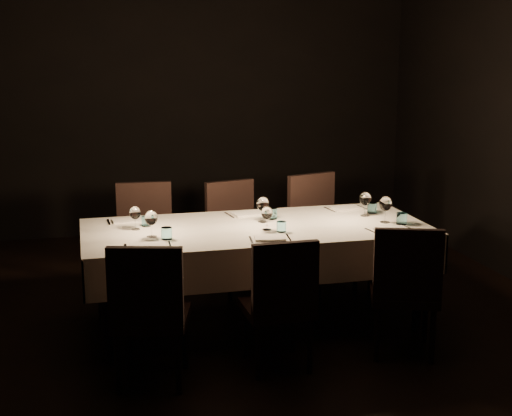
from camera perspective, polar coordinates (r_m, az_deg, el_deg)
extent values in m
cube|color=black|center=(5.48, 0.00, -9.27)|extent=(5.00, 6.00, 0.01)
cube|color=black|center=(8.05, -5.26, 8.69)|extent=(5.00, 0.01, 3.00)
cube|color=black|center=(2.36, 18.00, -1.11)|extent=(5.00, 0.01, 3.00)
cube|color=black|center=(5.25, 0.00, -1.81)|extent=(2.40, 1.00, 0.04)
cylinder|color=black|center=(4.82, -11.90, -8.10)|extent=(0.07, 0.07, 0.71)
cylinder|color=black|center=(5.62, -12.27, -5.14)|extent=(0.07, 0.07, 0.71)
cylinder|color=black|center=(5.36, 12.87, -6.01)|extent=(0.07, 0.07, 0.71)
cylinder|color=black|center=(6.09, 9.32, -3.62)|extent=(0.07, 0.07, 0.71)
cube|color=beige|center=(5.25, 0.00, -1.53)|extent=(2.52, 1.12, 0.01)
cube|color=beige|center=(5.81, -1.33, -1.64)|extent=(2.52, 0.01, 0.28)
cube|color=beige|center=(4.77, 1.62, -4.80)|extent=(2.52, 0.01, 0.28)
cube|color=beige|center=(5.71, 12.31, -2.18)|extent=(0.01, 1.12, 0.28)
cube|color=beige|center=(5.14, -13.73, -3.90)|extent=(0.01, 1.12, 0.28)
cylinder|color=black|center=(4.72, -5.69, -10.49)|extent=(0.04, 0.04, 0.38)
cylinder|color=black|center=(4.39, -6.22, -12.33)|extent=(0.04, 0.04, 0.38)
cylinder|color=black|center=(4.77, -10.09, -10.36)|extent=(0.04, 0.04, 0.38)
cylinder|color=black|center=(4.44, -10.97, -12.16)|extent=(0.04, 0.04, 0.38)
cube|color=black|center=(4.49, -8.33, -8.73)|extent=(0.54, 0.54, 0.06)
cube|color=black|center=(4.22, -8.85, -6.25)|extent=(0.44, 0.16, 0.48)
cube|color=silver|center=(4.75, -8.64, -3.02)|extent=(0.24, 0.16, 0.02)
cube|color=silver|center=(4.74, -10.39, -3.18)|extent=(0.03, 0.21, 0.01)
cube|color=silver|center=(4.76, -6.89, -2.98)|extent=(0.02, 0.21, 0.01)
cylinder|color=#B4E6F2|center=(4.93, -7.17, -2.01)|extent=(0.08, 0.08, 0.08)
cylinder|color=white|center=(5.00, -8.34, -2.28)|extent=(0.07, 0.07, 0.00)
cylinder|color=white|center=(4.99, -8.35, -1.76)|extent=(0.01, 0.01, 0.09)
ellipsoid|color=white|center=(4.97, -8.38, -0.78)|extent=(0.09, 0.09, 0.11)
cylinder|color=black|center=(4.94, 2.97, -9.44)|extent=(0.04, 0.04, 0.37)
cylinder|color=black|center=(4.64, 4.33, -10.97)|extent=(0.04, 0.04, 0.37)
cylinder|color=black|center=(4.85, -0.96, -9.86)|extent=(0.04, 0.04, 0.37)
cylinder|color=black|center=(4.54, 0.15, -11.46)|extent=(0.04, 0.04, 0.37)
cube|color=black|center=(4.66, 1.64, -8.01)|extent=(0.43, 0.43, 0.06)
cube|color=black|center=(4.41, 2.36, -5.66)|extent=(0.43, 0.06, 0.46)
cube|color=silver|center=(4.89, 1.12, -2.43)|extent=(0.23, 0.16, 0.02)
cube|color=silver|center=(4.86, -0.40, -2.58)|extent=(0.04, 0.19, 0.01)
cube|color=silver|center=(4.93, 2.62, -2.38)|extent=(0.04, 0.19, 0.01)
cylinder|color=#B4E6F2|center=(5.08, 2.04, -1.50)|extent=(0.07, 0.07, 0.07)
cylinder|color=white|center=(5.15, 0.88, -1.73)|extent=(0.06, 0.06, 0.00)
cylinder|color=white|center=(5.14, 0.88, -1.27)|extent=(0.01, 0.01, 0.08)
ellipsoid|color=white|center=(5.12, 0.88, -0.40)|extent=(0.08, 0.08, 0.10)
cylinder|color=black|center=(5.22, 13.39, -8.45)|extent=(0.04, 0.04, 0.38)
cylinder|color=black|center=(4.89, 13.93, -9.95)|extent=(0.04, 0.04, 0.38)
cylinder|color=black|center=(5.19, 9.40, -8.42)|extent=(0.04, 0.04, 0.38)
cylinder|color=black|center=(4.85, 9.66, -9.93)|extent=(0.04, 0.04, 0.38)
cube|color=black|center=(4.96, 11.71, -6.80)|extent=(0.56, 0.56, 0.06)
cube|color=black|center=(4.70, 12.08, -4.48)|extent=(0.43, 0.20, 0.48)
cube|color=silver|center=(5.20, 10.89, -1.74)|extent=(0.26, 0.18, 0.02)
cube|color=silver|center=(5.14, 9.33, -1.91)|extent=(0.05, 0.22, 0.01)
cube|color=silver|center=(5.26, 12.40, -1.69)|extent=(0.04, 0.22, 0.01)
cylinder|color=#B4E6F2|center=(5.41, 11.58, -0.83)|extent=(0.08, 0.08, 0.09)
cylinder|color=white|center=(5.45, 10.27, -1.12)|extent=(0.07, 0.07, 0.00)
cylinder|color=white|center=(5.44, 10.29, -0.62)|extent=(0.01, 0.01, 0.09)
ellipsoid|color=white|center=(5.42, 10.32, 0.33)|extent=(0.10, 0.10, 0.11)
cylinder|color=black|center=(5.83, -10.57, -6.01)|extent=(0.04, 0.04, 0.40)
cylinder|color=black|center=(6.19, -10.52, -4.91)|extent=(0.04, 0.04, 0.40)
cylinder|color=black|center=(5.83, -6.85, -5.87)|extent=(0.04, 0.04, 0.40)
cylinder|color=black|center=(6.19, -7.02, -4.78)|extent=(0.04, 0.04, 0.40)
cube|color=black|center=(5.94, -8.81, -3.28)|extent=(0.49, 0.49, 0.06)
cube|color=black|center=(6.07, -8.93, -0.25)|extent=(0.46, 0.09, 0.50)
cube|color=silver|center=(5.48, -10.32, -1.00)|extent=(0.22, 0.15, 0.02)
cube|color=silver|center=(5.47, -11.70, -1.12)|extent=(0.02, 0.19, 0.01)
cube|color=silver|center=(5.49, -8.95, -0.97)|extent=(0.02, 0.19, 0.01)
cylinder|color=#B4E6F2|center=(5.30, -8.78, -1.06)|extent=(0.07, 0.07, 0.07)
cylinder|color=white|center=(5.23, -9.61, -1.68)|extent=(0.06, 0.06, 0.00)
cylinder|color=white|center=(5.22, -9.62, -1.24)|extent=(0.01, 0.01, 0.08)
ellipsoid|color=white|center=(5.20, -9.65, -0.39)|extent=(0.08, 0.08, 0.10)
cylinder|color=black|center=(5.91, -2.10, -5.60)|extent=(0.04, 0.04, 0.39)
cylinder|color=black|center=(6.22, -3.57, -4.66)|extent=(0.04, 0.04, 0.39)
cylinder|color=black|center=(6.07, 1.03, -5.10)|extent=(0.04, 0.04, 0.39)
cylinder|color=black|center=(6.38, -0.56, -4.22)|extent=(0.04, 0.04, 0.39)
cube|color=black|center=(6.08, -1.31, -2.88)|extent=(0.54, 0.54, 0.06)
cube|color=black|center=(6.18, -2.12, -0.02)|extent=(0.45, 0.15, 0.49)
cube|color=silver|center=(5.61, -0.65, -0.46)|extent=(0.25, 0.18, 0.02)
cube|color=silver|center=(5.58, -2.14, -0.60)|extent=(0.05, 0.21, 0.01)
cube|color=silver|center=(5.65, 0.82, -0.43)|extent=(0.04, 0.21, 0.01)
cylinder|color=#B4E6F2|center=(5.47, 1.30, -0.45)|extent=(0.08, 0.08, 0.08)
cylinder|color=white|center=(5.38, 0.54, -1.10)|extent=(0.07, 0.07, 0.00)
cylinder|color=white|center=(5.37, 0.54, -0.61)|extent=(0.01, 0.01, 0.09)
ellipsoid|color=white|center=(5.35, 0.54, 0.33)|extent=(0.09, 0.09, 0.11)
cylinder|color=black|center=(5.97, 5.04, -5.33)|extent=(0.04, 0.04, 0.41)
cylinder|color=black|center=(6.28, 2.95, -4.41)|extent=(0.04, 0.04, 0.41)
cylinder|color=black|center=(6.20, 7.97, -4.73)|extent=(0.04, 0.04, 0.41)
cylinder|color=black|center=(6.50, 5.82, -3.88)|extent=(0.04, 0.04, 0.41)
cube|color=black|center=(6.17, 5.49, -2.49)|extent=(0.59, 0.59, 0.06)
cube|color=black|center=(6.26, 4.44, 0.45)|extent=(0.46, 0.18, 0.51)
cube|color=silver|center=(5.85, 7.26, -0.01)|extent=(0.25, 0.18, 0.02)
cube|color=silver|center=(5.80, 5.91, -0.14)|extent=(0.04, 0.21, 0.01)
cube|color=silver|center=(5.91, 8.58, 0.01)|extent=(0.04, 0.21, 0.01)
cylinder|color=#B4E6F2|center=(5.74, 9.27, 0.00)|extent=(0.08, 0.08, 0.08)
cylinder|color=white|center=(5.64, 8.70, -0.60)|extent=(0.07, 0.07, 0.00)
cylinder|color=white|center=(5.63, 8.72, -0.14)|extent=(0.01, 0.01, 0.09)
ellipsoid|color=white|center=(5.61, 8.75, 0.73)|extent=(0.09, 0.09, 0.11)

